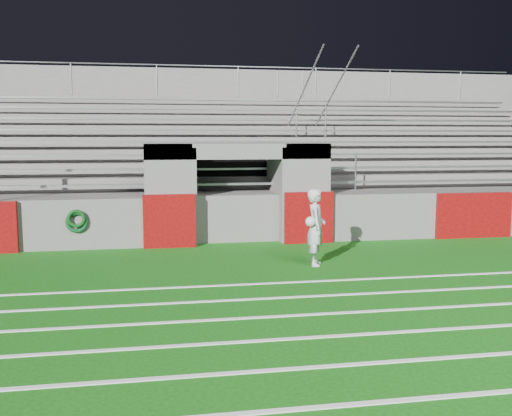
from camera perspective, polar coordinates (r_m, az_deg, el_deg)
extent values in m
plane|color=#10540E|center=(11.85, 0.57, -6.36)|extent=(90.00, 90.00, 0.00)
cube|color=white|center=(6.35, 11.11, -18.60)|extent=(28.00, 0.09, 0.01)
cube|color=white|center=(7.21, 8.15, -15.33)|extent=(28.00, 0.09, 0.01)
cube|color=white|center=(8.10, 5.90, -12.74)|extent=(28.00, 0.09, 0.01)
cube|color=white|center=(9.02, 4.13, -10.65)|extent=(28.00, 0.09, 0.01)
cube|color=white|center=(9.95, 2.71, -8.94)|extent=(28.00, 0.09, 0.01)
cube|color=white|center=(10.89, 1.54, -7.52)|extent=(28.00, 0.09, 0.01)
cube|color=#575452|center=(17.64, 23.90, -0.48)|extent=(10.60, 0.35, 1.25)
cube|color=#575452|center=(14.90, -8.75, 1.38)|extent=(1.20, 1.00, 2.60)
cube|color=#575452|center=(15.40, 4.77, 1.62)|extent=(1.20, 1.00, 2.60)
cube|color=black|center=(16.73, -2.70, 1.89)|extent=(2.60, 0.20, 2.50)
cube|color=#575452|center=(15.53, -6.40, 1.46)|extent=(0.10, 2.20, 2.50)
cube|color=#575452|center=(15.84, 1.94, 1.61)|extent=(0.10, 2.20, 2.50)
cube|color=#575452|center=(14.98, -1.89, 5.71)|extent=(4.80, 1.00, 0.40)
cube|color=#575452|center=(18.86, -3.53, 2.16)|extent=(26.00, 8.00, 0.20)
cube|color=#575452|center=(18.93, -3.52, 0.28)|extent=(26.00, 8.00, 1.05)
cube|color=#560708|center=(14.42, -8.65, -1.30)|extent=(1.30, 0.15, 1.35)
cube|color=#560708|center=(14.94, 5.29, -0.96)|extent=(1.30, 0.15, 1.35)
cube|color=#560708|center=(16.81, 20.94, -0.68)|extent=(2.20, 0.15, 1.25)
cube|color=#93959B|center=(15.95, -2.35, 2.44)|extent=(23.00, 0.28, 0.06)
cube|color=#575452|center=(16.79, -2.74, 2.56)|extent=(24.00, 0.75, 0.38)
cube|color=#93959B|center=(16.66, -2.70, 3.94)|extent=(23.00, 0.28, 0.06)
cube|color=#575452|center=(17.52, -3.05, 3.37)|extent=(24.00, 0.75, 0.76)
cube|color=#93959B|center=(17.39, -3.03, 5.32)|extent=(23.00, 0.28, 0.06)
cube|color=#575452|center=(18.25, -3.35, 4.11)|extent=(24.00, 0.75, 1.14)
cube|color=#93959B|center=(18.13, -3.33, 6.59)|extent=(23.00, 0.28, 0.06)
cube|color=#575452|center=(18.99, -3.61, 4.79)|extent=(24.00, 0.75, 1.52)
cube|color=#93959B|center=(18.87, -3.60, 7.75)|extent=(23.00, 0.28, 0.06)
cube|color=#575452|center=(19.72, -3.86, 5.42)|extent=(24.00, 0.75, 1.90)
cube|color=#93959B|center=(19.63, -3.86, 8.83)|extent=(23.00, 0.28, 0.06)
cube|color=#575452|center=(20.47, -4.10, 6.01)|extent=(24.00, 0.75, 2.28)
cube|color=#93959B|center=(20.39, -4.10, 9.83)|extent=(23.00, 0.28, 0.06)
cube|color=#575452|center=(21.21, -4.31, 6.56)|extent=(24.00, 0.75, 2.66)
cube|color=#93959B|center=(21.16, -4.32, 10.76)|extent=(23.00, 0.28, 0.06)
cube|color=#575452|center=(21.88, -4.49, 6.74)|extent=(26.00, 0.60, 5.29)
cylinder|color=#A5A8AD|center=(16.18, 6.60, 3.46)|extent=(0.05, 0.05, 1.00)
cylinder|color=#A5A8AD|center=(19.05, 4.06, 8.59)|extent=(0.05, 0.05, 1.00)
cylinder|color=#A5A8AD|center=(22.06, 2.16, 12.33)|extent=(0.05, 0.05, 1.00)
cylinder|color=#A5A8AD|center=(19.07, 4.07, 10.09)|extent=(0.05, 6.02, 3.08)
cylinder|color=#A5A8AD|center=(16.50, 9.94, 3.47)|extent=(0.05, 0.05, 1.00)
cylinder|color=#A5A8AD|center=(19.32, 6.97, 8.53)|extent=(0.05, 0.05, 1.00)
cylinder|color=#A5A8AD|center=(22.30, 4.73, 12.26)|extent=(0.05, 0.05, 1.00)
cylinder|color=#A5A8AD|center=(19.34, 6.99, 10.01)|extent=(0.05, 6.02, 3.08)
cylinder|color=#A5A8AD|center=(21.77, -17.99, 12.21)|extent=(0.05, 0.05, 1.10)
cylinder|color=#A5A8AD|center=(21.58, -9.89, 12.49)|extent=(0.05, 0.05, 1.10)
cylinder|color=#A5A8AD|center=(21.81, -1.79, 12.53)|extent=(0.05, 0.05, 1.10)
cylinder|color=#A5A8AD|center=(22.43, 6.00, 12.34)|extent=(0.05, 0.05, 1.10)
cylinder|color=#A5A8AD|center=(23.43, 13.23, 11.97)|extent=(0.05, 0.05, 1.10)
cylinder|color=#A5A8AD|center=(24.75, 19.75, 11.47)|extent=(0.05, 0.05, 1.10)
cylinder|color=#A5A8AD|center=(21.74, -4.48, 13.99)|extent=(24.00, 0.05, 0.05)
imported|color=#B1B7BB|center=(12.36, 6.02, -1.91)|extent=(0.54, 0.69, 1.66)
sphere|color=silver|center=(12.15, 5.47, -1.36)|extent=(0.22, 0.22, 0.22)
torus|color=#0B3A19|center=(14.55, -17.49, -1.34)|extent=(0.54, 0.10, 0.54)
torus|color=#0C3C10|center=(14.49, -17.52, -1.02)|extent=(0.45, 0.09, 0.45)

